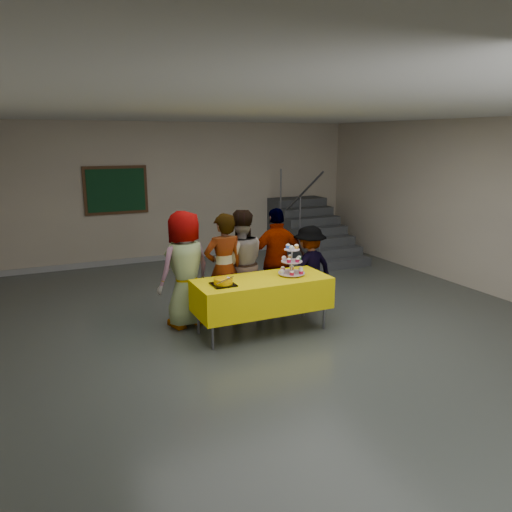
{
  "coord_description": "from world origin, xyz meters",
  "views": [
    {
      "loc": [
        -3.17,
        -5.7,
        2.66
      ],
      "look_at": [
        -0.33,
        0.47,
        1.05
      ],
      "focal_mm": 35.0,
      "sensor_mm": 36.0,
      "label": 1
    }
  ],
  "objects_px": {
    "schoolchild_e": "(309,268)",
    "noticeboard": "(116,190)",
    "staircase": "(309,234)",
    "schoolchild_b": "(224,269)",
    "schoolchild_c": "(240,264)",
    "schoolchild_a": "(185,269)",
    "schoolchild_d": "(277,259)",
    "cupcake_stand": "(292,264)",
    "bear_cake": "(223,281)",
    "bake_table": "(262,294)"
  },
  "relations": [
    {
      "from": "schoolchild_e",
      "to": "schoolchild_a",
      "type": "bearing_deg",
      "value": -15.94
    },
    {
      "from": "schoolchild_d",
      "to": "schoolchild_e",
      "type": "height_order",
      "value": "schoolchild_d"
    },
    {
      "from": "schoolchild_c",
      "to": "staircase",
      "type": "distance_m",
      "value": 4.37
    },
    {
      "from": "bake_table",
      "to": "staircase",
      "type": "distance_m",
      "value": 4.91
    },
    {
      "from": "schoolchild_b",
      "to": "schoolchild_d",
      "type": "distance_m",
      "value": 1.02
    },
    {
      "from": "schoolchild_a",
      "to": "schoolchild_d",
      "type": "height_order",
      "value": "schoolchild_a"
    },
    {
      "from": "bear_cake",
      "to": "schoolchild_a",
      "type": "bearing_deg",
      "value": 111.35
    },
    {
      "from": "cupcake_stand",
      "to": "staircase",
      "type": "height_order",
      "value": "staircase"
    },
    {
      "from": "schoolchild_c",
      "to": "schoolchild_e",
      "type": "bearing_deg",
      "value": -179.64
    },
    {
      "from": "staircase",
      "to": "schoolchild_e",
      "type": "bearing_deg",
      "value": -120.51
    },
    {
      "from": "cupcake_stand",
      "to": "bear_cake",
      "type": "relative_size",
      "value": 1.24
    },
    {
      "from": "schoolchild_e",
      "to": "noticeboard",
      "type": "height_order",
      "value": "noticeboard"
    },
    {
      "from": "staircase",
      "to": "noticeboard",
      "type": "height_order",
      "value": "noticeboard"
    },
    {
      "from": "schoolchild_c",
      "to": "staircase",
      "type": "xyz_separation_m",
      "value": [
        3.05,
        3.12,
        -0.33
      ]
    },
    {
      "from": "schoolchild_e",
      "to": "staircase",
      "type": "distance_m",
      "value": 3.87
    },
    {
      "from": "schoolchild_b",
      "to": "staircase",
      "type": "relative_size",
      "value": 0.68
    },
    {
      "from": "schoolchild_b",
      "to": "schoolchild_d",
      "type": "xyz_separation_m",
      "value": [
        0.99,
        0.24,
        -0.01
      ]
    },
    {
      "from": "schoolchild_a",
      "to": "schoolchild_c",
      "type": "distance_m",
      "value": 0.87
    },
    {
      "from": "schoolchild_e",
      "to": "staircase",
      "type": "xyz_separation_m",
      "value": [
        1.96,
        3.33,
        -0.18
      ]
    },
    {
      "from": "bear_cake",
      "to": "schoolchild_e",
      "type": "relative_size",
      "value": 0.27
    },
    {
      "from": "noticeboard",
      "to": "bake_table",
      "type": "bearing_deg",
      "value": -76.39
    },
    {
      "from": "cupcake_stand",
      "to": "schoolchild_b",
      "type": "xyz_separation_m",
      "value": [
        -0.82,
        0.53,
        -0.12
      ]
    },
    {
      "from": "staircase",
      "to": "noticeboard",
      "type": "xyz_separation_m",
      "value": [
        -4.17,
        0.84,
        1.11
      ]
    },
    {
      "from": "bear_cake",
      "to": "schoolchild_e",
      "type": "xyz_separation_m",
      "value": [
        1.67,
        0.59,
        -0.16
      ]
    },
    {
      "from": "schoolchild_b",
      "to": "schoolchild_e",
      "type": "relative_size",
      "value": 1.21
    },
    {
      "from": "cupcake_stand",
      "to": "bear_cake",
      "type": "xyz_separation_m",
      "value": [
        -1.06,
        -0.06,
        -0.11
      ]
    },
    {
      "from": "schoolchild_e",
      "to": "noticeboard",
      "type": "bearing_deg",
      "value": -73.54
    },
    {
      "from": "schoolchild_b",
      "to": "noticeboard",
      "type": "bearing_deg",
      "value": -80.85
    },
    {
      "from": "schoolchild_b",
      "to": "schoolchild_c",
      "type": "xyz_separation_m",
      "value": [
        0.34,
        0.2,
        0.0
      ]
    },
    {
      "from": "schoolchild_d",
      "to": "bake_table",
      "type": "bearing_deg",
      "value": 58.74
    },
    {
      "from": "bear_cake",
      "to": "staircase",
      "type": "height_order",
      "value": "staircase"
    },
    {
      "from": "bear_cake",
      "to": "staircase",
      "type": "relative_size",
      "value": 0.15
    },
    {
      "from": "cupcake_stand",
      "to": "staircase",
      "type": "bearing_deg",
      "value": 56.33
    },
    {
      "from": "schoolchild_b",
      "to": "schoolchild_a",
      "type": "bearing_deg",
      "value": -17.14
    },
    {
      "from": "cupcake_stand",
      "to": "staircase",
      "type": "xyz_separation_m",
      "value": [
        2.57,
        3.86,
        -0.45
      ]
    },
    {
      "from": "schoolchild_a",
      "to": "staircase",
      "type": "bearing_deg",
      "value": -159.48
    },
    {
      "from": "schoolchild_c",
      "to": "noticeboard",
      "type": "xyz_separation_m",
      "value": [
        -1.12,
        3.96,
        0.78
      ]
    },
    {
      "from": "bake_table",
      "to": "schoolchild_c",
      "type": "xyz_separation_m",
      "value": [
        -0.01,
        0.74,
        0.26
      ]
    },
    {
      "from": "schoolchild_b",
      "to": "schoolchild_c",
      "type": "bearing_deg",
      "value": -150.94
    },
    {
      "from": "schoolchild_b",
      "to": "cupcake_stand",
      "type": "bearing_deg",
      "value": 145.46
    },
    {
      "from": "staircase",
      "to": "cupcake_stand",
      "type": "bearing_deg",
      "value": -123.67
    },
    {
      "from": "bake_table",
      "to": "schoolchild_d",
      "type": "height_order",
      "value": "schoolchild_d"
    },
    {
      "from": "bear_cake",
      "to": "schoolchild_a",
      "type": "distance_m",
      "value": 0.8
    },
    {
      "from": "cupcake_stand",
      "to": "schoolchild_c",
      "type": "xyz_separation_m",
      "value": [
        -0.48,
        0.73,
        -0.12
      ]
    },
    {
      "from": "schoolchild_d",
      "to": "schoolchild_c",
      "type": "bearing_deg",
      "value": 11.24
    },
    {
      "from": "schoolchild_b",
      "to": "schoolchild_c",
      "type": "distance_m",
      "value": 0.4
    },
    {
      "from": "schoolchild_d",
      "to": "noticeboard",
      "type": "xyz_separation_m",
      "value": [
        -1.77,
        3.92,
        0.79
      ]
    },
    {
      "from": "bear_cake",
      "to": "schoolchild_c",
      "type": "bearing_deg",
      "value": 53.92
    },
    {
      "from": "schoolchild_c",
      "to": "staircase",
      "type": "relative_size",
      "value": 0.68
    },
    {
      "from": "schoolchild_c",
      "to": "schoolchild_d",
      "type": "bearing_deg",
      "value": -165.49
    }
  ]
}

